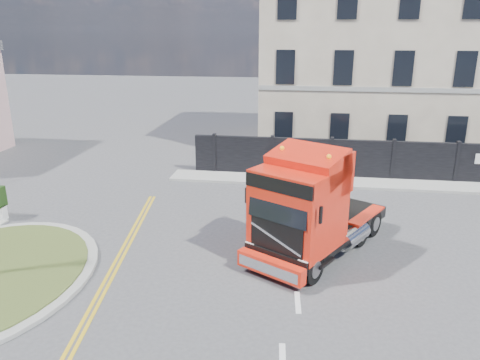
# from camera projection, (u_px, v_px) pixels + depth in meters

# --- Properties ---
(ground) EXTENTS (120.00, 120.00, 0.00)m
(ground) POSITION_uv_depth(u_px,v_px,m) (222.00, 251.00, 15.98)
(ground) COLOR #424244
(ground) RESTS_ON ground
(hoarding_fence) EXTENTS (18.80, 0.25, 2.00)m
(hoarding_fence) POSITION_uv_depth(u_px,v_px,m) (383.00, 161.00, 23.26)
(hoarding_fence) COLOR black
(hoarding_fence) RESTS_ON ground
(georgian_building) EXTENTS (12.30, 10.30, 12.80)m
(georgian_building) POSITION_uv_depth(u_px,v_px,m) (364.00, 54.00, 28.93)
(georgian_building) COLOR beige
(georgian_building) RESTS_ON ground
(pavement_far) EXTENTS (20.00, 1.60, 0.12)m
(pavement_far) POSITION_uv_depth(u_px,v_px,m) (372.00, 184.00, 22.78)
(pavement_far) COLOR gray
(pavement_far) RESTS_ON ground
(truck) EXTENTS (5.04, 6.42, 3.66)m
(truck) POSITION_uv_depth(u_px,v_px,m) (308.00, 211.00, 15.07)
(truck) COLOR black
(truck) RESTS_ON ground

